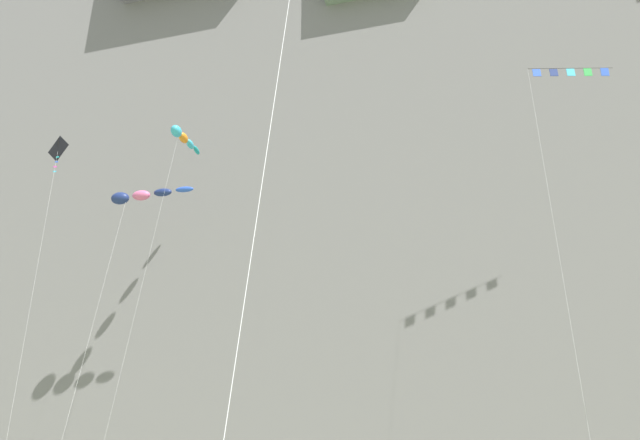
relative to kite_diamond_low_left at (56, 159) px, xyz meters
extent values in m
cube|color=slate|center=(23.33, 25.05, 16.20)|extent=(180.00, 27.55, 83.77)
cube|color=black|center=(-0.05, 0.06, 0.97)|extent=(2.00, 0.56, 1.94)
cylinder|color=black|center=(-0.05, 0.06, 0.97)|extent=(0.12, 0.59, 1.56)
cube|color=teal|center=(0.00, 0.06, 0.23)|extent=(0.24, 0.04, 0.12)
cube|color=blue|center=(-0.01, 0.06, -0.19)|extent=(0.24, 0.07, 0.12)
cube|color=#CC3399|center=(-0.05, 0.06, -0.60)|extent=(0.23, 0.11, 0.12)
cube|color=#38B2D1|center=(-0.01, 0.06, -1.01)|extent=(0.23, 0.08, 0.12)
cylinder|color=silver|center=(0.70, -0.76, -12.42)|extent=(1.52, 1.66, 26.28)
ellipsoid|color=#38B2D1|center=(8.17, 3.12, 2.98)|extent=(0.92, 1.32, 0.99)
ellipsoid|color=orange|center=(8.06, 4.52, 3.18)|extent=(0.76, 1.29, 0.84)
ellipsoid|color=#38B2D1|center=(7.96, 5.92, 3.39)|extent=(0.61, 1.26, 0.69)
ellipsoid|color=teal|center=(7.86, 7.33, 3.59)|extent=(0.46, 1.23, 0.54)
cylinder|color=silver|center=(6.71, 2.66, -11.36)|extent=(2.87, 1.78, 28.39)
cylinder|color=black|center=(37.84, 4.19, 3.94)|extent=(5.73, 1.50, 0.03)
cube|color=blue|center=(35.55, 3.60, 3.60)|extent=(0.56, 0.22, 0.62)
cube|color=navy|center=(36.69, 3.89, 3.60)|extent=(0.56, 0.22, 0.62)
cube|color=#38B2D1|center=(37.84, 4.19, 3.60)|extent=(0.56, 0.21, 0.62)
cube|color=green|center=(38.98, 4.48, 3.60)|extent=(0.55, 0.19, 0.62)
cube|color=blue|center=(40.12, 4.78, 3.60)|extent=(0.56, 0.21, 0.62)
cylinder|color=silver|center=(34.97, 1.74, -10.81)|extent=(0.04, 3.44, 29.50)
ellipsoid|color=navy|center=(2.99, 4.44, -1.64)|extent=(1.59, 1.05, 1.04)
ellipsoid|color=pink|center=(4.83, 4.51, -1.59)|extent=(1.58, 0.86, 0.86)
ellipsoid|color=navy|center=(6.68, 4.58, -1.53)|extent=(1.56, 0.68, 0.68)
ellipsoid|color=blue|center=(8.52, 4.64, -1.47)|extent=(1.55, 0.50, 0.49)
cylinder|color=silver|center=(3.88, 1.71, -13.72)|extent=(0.70, 5.53, 23.69)
camera|label=1|loc=(30.92, -36.54, -23.68)|focal=36.37mm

